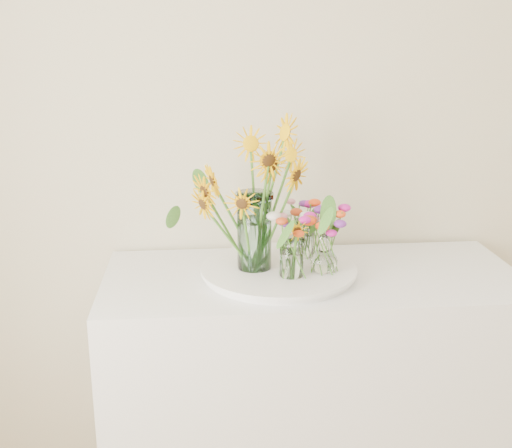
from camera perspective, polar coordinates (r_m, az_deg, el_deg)
name	(u,v)px	position (r m, az deg, el deg)	size (l,w,h in m)	color
counter	(310,392)	(2.37, 4.81, -14.70)	(1.40, 0.60, 0.90)	white
tray	(279,272)	(2.15, 2.02, -4.29)	(0.50, 0.50, 0.03)	white
mason_jar	(254,231)	(2.10, -0.15, -0.65)	(0.11, 0.11, 0.26)	#AAD6D0
sunflower_bouquet	(254,194)	(2.06, -0.15, 2.68)	(0.73, 0.73, 0.51)	#FBB905
small_vase_a	(292,258)	(2.05, 3.19, -3.02)	(0.08, 0.08, 0.13)	white
wildflower_posy_a	(292,244)	(2.03, 3.21, -1.83)	(0.20, 0.20, 0.22)	#FF4D16
small_vase_b	(324,254)	(2.10, 6.06, -2.65)	(0.09, 0.09, 0.13)	white
wildflower_posy_b	(324,241)	(2.08, 6.10, -1.49)	(0.21, 0.21, 0.22)	#FF4D16
small_vase_c	(303,239)	(2.24, 4.21, -1.36)	(0.07, 0.07, 0.13)	white
wildflower_posy_c	(303,227)	(2.22, 4.24, -0.25)	(0.18, 0.18, 0.22)	#FF4D16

